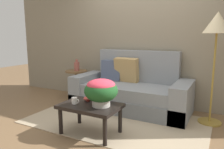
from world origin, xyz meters
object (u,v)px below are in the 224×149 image
object	(u,v)px
couch	(130,92)
snack_bowl	(88,99)
coffee_mug	(75,101)
table_vase	(77,66)
floor_lamp	(217,31)
side_table	(77,79)
potted_plant	(101,90)
coffee_table	(90,109)

from	to	relation	value
couch	snack_bowl	world-z (taller)	couch
coffee_mug	couch	bearing A→B (deg)	78.27
table_vase	floor_lamp	bearing A→B (deg)	-2.95
couch	table_vase	bearing A→B (deg)	176.45
coffee_mug	snack_bowl	xyz separation A→B (m)	(0.09, 0.19, -0.01)
floor_lamp	coffee_mug	world-z (taller)	floor_lamp
side_table	potted_plant	xyz separation A→B (m)	(1.39, -1.29, 0.22)
snack_bowl	table_vase	size ratio (longest dim) A/B	0.51
couch	table_vase	distance (m)	1.34
side_table	floor_lamp	bearing A→B (deg)	-2.77
floor_lamp	snack_bowl	xyz separation A→B (m)	(-1.55, -1.06, -0.96)
couch	side_table	distance (m)	1.30
coffee_table	side_table	distance (m)	1.79
side_table	table_vase	distance (m)	0.29
couch	potted_plant	world-z (taller)	couch
coffee_table	side_table	world-z (taller)	side_table
couch	snack_bowl	xyz separation A→B (m)	(-0.19, -1.12, 0.14)
coffee_table	potted_plant	size ratio (longest dim) A/B	1.83
floor_lamp	coffee_mug	size ratio (longest dim) A/B	14.03
coffee_table	floor_lamp	distance (m)	2.13
potted_plant	snack_bowl	size ratio (longest dim) A/B	3.56
couch	snack_bowl	size ratio (longest dim) A/B	16.99
coffee_mug	snack_bowl	size ratio (longest dim) A/B	0.96
side_table	snack_bowl	xyz separation A→B (m)	(1.10, -1.19, 0.03)
coffee_table	floor_lamp	xyz separation A→B (m)	(1.43, 1.18, 1.06)
couch	floor_lamp	bearing A→B (deg)	-2.38
coffee_table	floor_lamp	size ratio (longest dim) A/B	0.48
floor_lamp	couch	bearing A→B (deg)	177.62
side_table	coffee_mug	size ratio (longest dim) A/B	5.10
side_table	table_vase	size ratio (longest dim) A/B	2.52
potted_plant	coffee_mug	bearing A→B (deg)	-166.51
side_table	table_vase	world-z (taller)	table_vase
table_vase	couch	bearing A→B (deg)	-3.55
potted_plant	coffee_mug	xyz separation A→B (m)	(-0.37, -0.09, -0.17)
potted_plant	coffee_mug	size ratio (longest dim) A/B	3.70
floor_lamp	coffee_mug	bearing A→B (deg)	-142.52
floor_lamp	coffee_table	bearing A→B (deg)	-140.52
floor_lamp	table_vase	distance (m)	2.74
couch	potted_plant	size ratio (longest dim) A/B	4.78
coffee_mug	snack_bowl	bearing A→B (deg)	66.07
side_table	floor_lamp	size ratio (longest dim) A/B	0.36
side_table	coffee_mug	xyz separation A→B (m)	(1.02, -1.38, 0.04)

